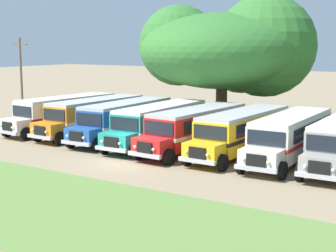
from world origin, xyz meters
TOP-DOWN VIEW (x-y plane):
  - ground_plane at (0.00, 0.00)m, footprint 220.00×220.00m
  - foreground_grass_strip at (0.00, -8.45)m, footprint 80.00×9.24m
  - parked_bus_slot_0 at (-11.50, 6.70)m, footprint 3.23×10.92m
  - parked_bus_slot_1 at (-8.19, 6.70)m, footprint 2.88×10.86m
  - parked_bus_slot_2 at (-4.85, 6.41)m, footprint 3.15×10.90m
  - parked_bus_slot_3 at (-1.51, 6.17)m, footprint 3.01×10.88m
  - parked_bus_slot_4 at (1.73, 5.91)m, footprint 3.08×10.89m
  - parked_bus_slot_5 at (5.01, 6.32)m, footprint 2.89×10.87m
  - parked_bus_slot_6 at (8.27, 6.40)m, footprint 2.97×10.88m
  - broad_shade_tree at (-0.95, 16.19)m, footprint 14.79×15.08m
  - utility_pole at (-16.67, 6.72)m, footprint 1.80×0.20m

SIDE VIEW (x-z plane):
  - ground_plane at x=0.00m, z-range 0.00..0.00m
  - foreground_grass_strip at x=0.00m, z-range 0.00..0.01m
  - parked_bus_slot_0 at x=-11.50m, z-range 0.17..2.99m
  - parked_bus_slot_1 at x=-8.19m, z-range 0.17..2.99m
  - parked_bus_slot_2 at x=-4.85m, z-range 0.17..2.99m
  - parked_bus_slot_3 at x=-1.51m, z-range 0.17..2.99m
  - parked_bus_slot_4 at x=1.73m, z-range 0.17..2.99m
  - parked_bus_slot_5 at x=5.01m, z-range 0.17..2.99m
  - parked_bus_slot_6 at x=8.27m, z-range 0.17..2.99m
  - utility_pole at x=-16.67m, z-range 0.25..7.99m
  - broad_shade_tree at x=-0.95m, z-range 1.05..12.38m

